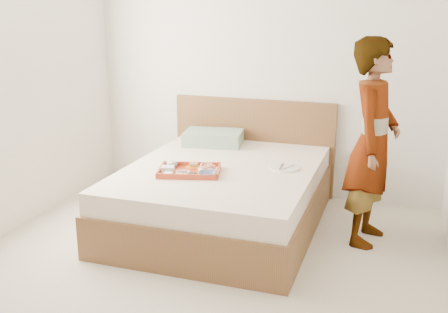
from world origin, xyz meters
TOP-DOWN VIEW (x-y plane):
  - ground at (0.00, 0.00)m, footprint 3.50×4.00m
  - wall_back at (0.00, 2.00)m, footprint 3.50×0.01m
  - bed at (-0.09, 1.00)m, footprint 1.65×2.00m
  - headboard at (-0.09, 1.97)m, footprint 1.65×0.06m
  - pillow at (-0.42, 1.68)m, footprint 0.61×0.46m
  - tray at (-0.28, 0.74)m, footprint 0.57×0.47m
  - prawn_plate at (-0.16, 0.83)m, footprint 0.21×0.21m
  - navy_bowl_big at (-0.10, 0.67)m, footprint 0.17×0.17m
  - sauce_dish at (-0.21, 0.63)m, footprint 0.09×0.09m
  - meat_plate at (-0.32, 0.69)m, footprint 0.15×0.15m
  - bread_plate at (-0.30, 0.85)m, footprint 0.15×0.15m
  - salad_bowl at (-0.47, 0.81)m, footprint 0.13×0.13m
  - plastic_tub at (-0.45, 0.68)m, footprint 0.12×0.11m
  - cheese_round at (-0.40, 0.58)m, footprint 0.09×0.09m
  - dinner_plate at (0.42, 1.11)m, footprint 0.31×0.31m
  - person at (1.12, 1.08)m, footprint 0.48×0.65m

SIDE VIEW (x-z plane):
  - ground at x=0.00m, z-range -0.01..0.01m
  - bed at x=-0.09m, z-range 0.00..0.53m
  - headboard at x=-0.09m, z-range 0.00..0.95m
  - dinner_plate at x=0.42m, z-range 0.53..0.54m
  - meat_plate at x=-0.32m, z-range 0.54..0.55m
  - bread_plate at x=-0.30m, z-range 0.54..0.55m
  - prawn_plate at x=-0.16m, z-range 0.54..0.55m
  - tray at x=-0.28m, z-range 0.53..0.57m
  - cheese_round at x=-0.40m, z-range 0.54..0.57m
  - sauce_dish at x=-0.21m, z-range 0.54..0.57m
  - salad_bowl at x=-0.47m, z-range 0.54..0.58m
  - navy_bowl_big at x=-0.10m, z-range 0.54..0.58m
  - plastic_tub at x=-0.45m, z-range 0.54..0.59m
  - pillow at x=-0.42m, z-range 0.53..0.66m
  - person at x=1.12m, z-range 0.00..1.63m
  - wall_back at x=0.00m, z-range 0.00..2.60m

